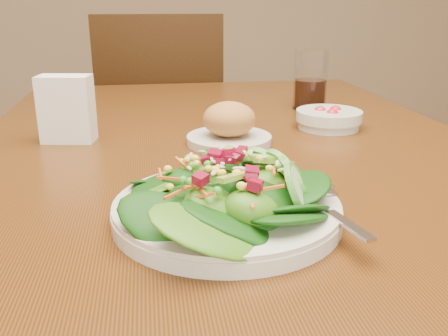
{
  "coord_description": "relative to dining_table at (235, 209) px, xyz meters",
  "views": [
    {
      "loc": [
        -0.14,
        -0.77,
        1.0
      ],
      "look_at": [
        -0.05,
        -0.23,
        0.81
      ],
      "focal_mm": 40.0,
      "sensor_mm": 36.0,
      "label": 1
    }
  ],
  "objects": [
    {
      "name": "napkin_holder",
      "position": [
        -0.28,
        0.11,
        0.16
      ],
      "size": [
        0.1,
        0.06,
        0.12
      ],
      "rotation": [
        0.0,
        0.0,
        -0.17
      ],
      "color": "white",
      "rests_on": "dining_table"
    },
    {
      "name": "dining_table",
      "position": [
        0.0,
        0.0,
        0.0
      ],
      "size": [
        0.9,
        1.4,
        0.75
      ],
      "color": "#512B12",
      "rests_on": "ground_plane"
    },
    {
      "name": "drinking_glass",
      "position": [
        0.23,
        0.31,
        0.16
      ],
      "size": [
        0.08,
        0.08,
        0.13
      ],
      "color": "silver",
      "rests_on": "dining_table"
    },
    {
      "name": "chair_far",
      "position": [
        -0.09,
        0.99,
        -0.15
      ],
      "size": [
        0.45,
        0.46,
        0.94
      ],
      "rotation": [
        0.0,
        0.0,
        3.1
      ],
      "color": "black",
      "rests_on": "ground_plane"
    },
    {
      "name": "bread_plate",
      "position": [
        -0.0,
        0.05,
        0.13
      ],
      "size": [
        0.15,
        0.15,
        0.07
      ],
      "color": "silver",
      "rests_on": "dining_table"
    },
    {
      "name": "salad_plate",
      "position": [
        -0.05,
        -0.25,
        0.13
      ],
      "size": [
        0.27,
        0.26,
        0.08
      ],
      "rotation": [
        0.0,
        0.0,
        -0.27
      ],
      "color": "silver",
      "rests_on": "dining_table"
    },
    {
      "name": "tomato_bowl",
      "position": [
        0.21,
        0.13,
        0.12
      ],
      "size": [
        0.13,
        0.13,
        0.04
      ],
      "color": "silver",
      "rests_on": "dining_table"
    }
  ]
}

